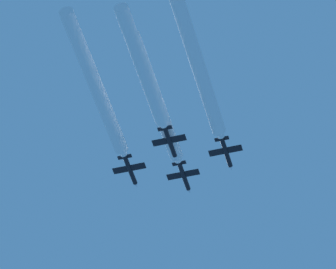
% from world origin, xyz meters
% --- Properties ---
extents(jet_lead, '(7.33, 10.67, 2.57)m').
position_xyz_m(jet_lead, '(-0.35, 6.89, 189.07)').
color(jet_lead, black).
extents(jet_left_wingman, '(7.33, 10.67, 2.57)m').
position_xyz_m(jet_left_wingman, '(-10.79, 0.12, 187.09)').
color(jet_left_wingman, black).
extents(jet_right_wingman, '(7.33, 10.67, 2.57)m').
position_xyz_m(jet_right_wingman, '(10.64, 0.87, 187.60)').
color(jet_right_wingman, black).
extents(jet_slot, '(7.33, 10.67, 2.57)m').
position_xyz_m(jet_slot, '(0.04, -6.63, 186.00)').
color(jet_slot, black).
extents(smoke_trail_lead, '(2.94, 36.13, 2.94)m').
position_xyz_m(smoke_trail_lead, '(-0.35, -16.09, 189.04)').
color(smoke_trail_lead, white).
extents(smoke_trail_left_wingman, '(2.94, 39.72, 2.94)m').
position_xyz_m(smoke_trail_left_wingman, '(-10.79, -24.65, 187.07)').
color(smoke_trail_left_wingman, white).
extents(smoke_trail_right_wingman, '(2.94, 42.12, 2.94)m').
position_xyz_m(smoke_trail_right_wingman, '(10.64, -25.10, 187.57)').
color(smoke_trail_right_wingman, white).
extents(smoke_trail_slot, '(2.94, 31.90, 2.94)m').
position_xyz_m(smoke_trail_slot, '(0.04, -27.50, 185.98)').
color(smoke_trail_slot, white).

